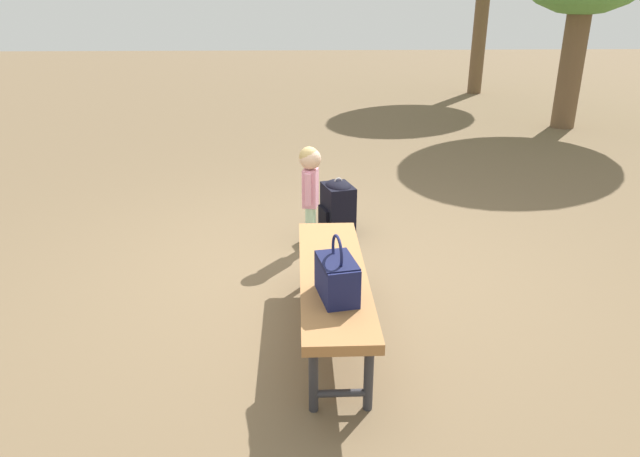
% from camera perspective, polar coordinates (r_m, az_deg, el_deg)
% --- Properties ---
extents(ground_plane, '(40.00, 40.00, 0.00)m').
position_cam_1_polar(ground_plane, '(4.44, -0.39, -4.65)').
color(ground_plane, brown).
rests_on(ground_plane, ground).
extents(park_bench, '(1.60, 0.40, 0.45)m').
position_cam_1_polar(park_bench, '(3.51, 1.30, -5.11)').
color(park_bench, '#9E6B3D').
rests_on(park_bench, ground).
extents(handbag, '(0.35, 0.24, 0.37)m').
position_cam_1_polar(handbag, '(3.14, 1.68, -4.76)').
color(handbag, '#191E4C').
rests_on(handbag, park_bench).
extents(child_standing, '(0.23, 0.18, 0.88)m').
position_cam_1_polar(child_standing, '(4.72, -0.98, 4.63)').
color(child_standing, '#B2D8B2').
rests_on(child_standing, ground).
extents(backpack_large, '(0.37, 0.33, 0.54)m').
position_cam_1_polar(backpack_large, '(5.08, 1.77, 2.15)').
color(backpack_large, black).
rests_on(backpack_large, ground).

